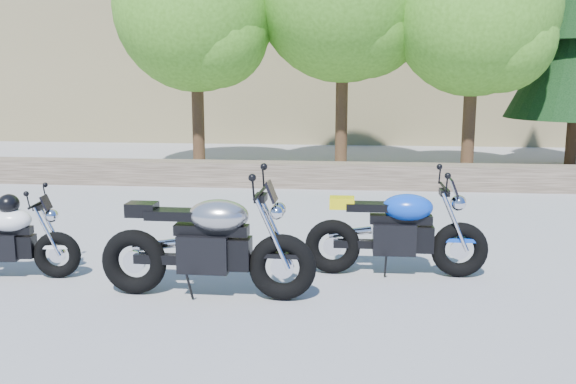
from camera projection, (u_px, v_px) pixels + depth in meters
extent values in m
plane|color=gray|center=(264.00, 268.00, 7.78)|extent=(90.00, 90.00, 0.00)
cube|color=#4B4032|center=(300.00, 175.00, 13.11)|extent=(22.00, 0.55, 0.50)
cylinder|color=#382314|center=(198.00, 107.00, 14.78)|extent=(0.28, 0.28, 3.02)
sphere|color=#3D781A|center=(195.00, 5.00, 14.35)|extent=(3.67, 3.67, 3.67)
sphere|color=#3D781A|center=(215.00, 34.00, 14.13)|extent=(2.38, 2.38, 2.38)
cylinder|color=#382314|center=(342.00, 100.00, 14.82)|extent=(0.28, 0.28, 3.36)
sphere|color=#3D781A|center=(365.00, 18.00, 14.14)|extent=(2.64, 2.64, 2.64)
cylinder|color=#382314|center=(469.00, 112.00, 14.01)|extent=(0.28, 0.28, 2.91)
sphere|color=#3D781A|center=(475.00, 9.00, 13.60)|extent=(3.54, 3.54, 3.54)
sphere|color=#3D781A|center=(500.00, 38.00, 13.37)|extent=(2.29, 2.29, 2.29)
cylinder|color=#382314|center=(573.00, 125.00, 15.00)|extent=(0.26, 0.26, 2.16)
torus|color=black|center=(282.00, 267.00, 6.63)|extent=(0.71, 0.19, 0.71)
torus|color=black|center=(134.00, 262.00, 6.82)|extent=(0.71, 0.19, 0.71)
cylinder|color=silver|center=(282.00, 267.00, 6.63)|extent=(0.24, 0.05, 0.24)
cylinder|color=silver|center=(134.00, 262.00, 6.82)|extent=(0.24, 0.05, 0.24)
cube|color=black|center=(205.00, 252.00, 6.71)|extent=(0.54, 0.34, 0.40)
cube|color=black|center=(212.00, 230.00, 6.65)|extent=(0.78, 0.19, 0.11)
ellipsoid|color=#A4A4A9|center=(219.00, 216.00, 6.61)|extent=(0.64, 0.44, 0.34)
cube|color=black|center=(173.00, 214.00, 6.67)|extent=(0.56, 0.26, 0.10)
cube|color=black|center=(142.00, 209.00, 6.70)|extent=(0.31, 0.23, 0.14)
cylinder|color=black|center=(261.00, 192.00, 6.51)|extent=(0.05, 0.73, 0.04)
sphere|color=silver|center=(278.00, 211.00, 6.53)|extent=(0.20, 0.20, 0.20)
torus|color=black|center=(57.00, 255.00, 7.36)|extent=(0.56, 0.19, 0.55)
cylinder|color=silver|center=(57.00, 255.00, 7.36)|extent=(0.19, 0.05, 0.19)
cube|color=black|center=(2.00, 246.00, 7.35)|extent=(0.43, 0.29, 0.31)
cube|color=black|center=(6.00, 230.00, 7.31)|extent=(0.61, 0.19, 0.09)
ellipsoid|color=silver|center=(10.00, 220.00, 7.29)|extent=(0.52, 0.38, 0.26)
cylinder|color=black|center=(39.00, 203.00, 7.25)|extent=(0.08, 0.56, 0.03)
sphere|color=silver|center=(52.00, 216.00, 7.28)|extent=(0.15, 0.15, 0.15)
ellipsoid|color=black|center=(9.00, 204.00, 7.25)|extent=(0.26, 0.27, 0.23)
torus|color=black|center=(460.00, 250.00, 7.38)|extent=(0.65, 0.16, 0.65)
torus|color=black|center=(333.00, 246.00, 7.52)|extent=(0.65, 0.16, 0.65)
cylinder|color=silver|center=(460.00, 250.00, 7.38)|extent=(0.22, 0.04, 0.22)
cylinder|color=silver|center=(333.00, 246.00, 7.52)|extent=(0.22, 0.04, 0.22)
cube|color=black|center=(394.00, 238.00, 7.43)|extent=(0.49, 0.31, 0.37)
cube|color=black|center=(401.00, 219.00, 7.38)|extent=(0.71, 0.17, 0.10)
ellipsoid|color=#0C3BBD|center=(408.00, 207.00, 7.35)|extent=(0.58, 0.40, 0.31)
cube|color=black|center=(368.00, 207.00, 7.39)|extent=(0.51, 0.23, 0.09)
cube|color=yellow|center=(342.00, 203.00, 7.41)|extent=(0.29, 0.20, 0.13)
cylinder|color=black|center=(445.00, 188.00, 7.27)|extent=(0.03, 0.67, 0.03)
sphere|color=silver|center=(458.00, 203.00, 7.29)|extent=(0.18, 0.18, 0.18)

